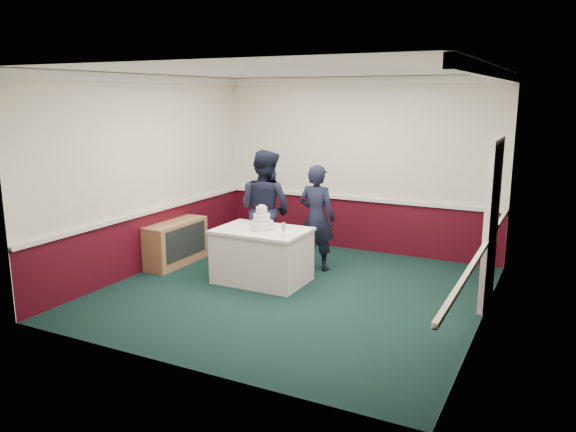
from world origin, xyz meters
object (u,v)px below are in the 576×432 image
at_px(champagne_flute, 283,228).
at_px(sideboard, 176,243).
at_px(person_man, 265,209).
at_px(cake_knife, 253,232).
at_px(person_woman, 317,218).
at_px(cake_table, 262,255).
at_px(wedding_cake, 262,222).

bearing_deg(champagne_flute, sideboard, 169.33).
xyz_separation_m(champagne_flute, person_man, (-0.81, 0.95, 0.01)).
bearing_deg(sideboard, champagne_flute, -10.67).
bearing_deg(person_man, cake_knife, 117.85).
distance_m(sideboard, person_woman, 2.32).
distance_m(cake_table, cake_knife, 0.44).
relative_size(person_man, person_woman, 1.13).
distance_m(cake_knife, person_man, 0.92).
relative_size(cake_table, person_woman, 0.80).
distance_m(person_man, person_woman, 0.82).
bearing_deg(cake_table, champagne_flute, -29.25).
relative_size(sideboard, cake_table, 0.91).
bearing_deg(wedding_cake, champagne_flute, -29.25).
distance_m(champagne_flute, person_man, 1.25).
height_order(sideboard, cake_knife, cake_knife).
height_order(cake_knife, champagne_flute, champagne_flute).
height_order(wedding_cake, person_woman, person_woman).
distance_m(champagne_flute, person_woman, 1.20).
distance_m(sideboard, wedding_cake, 1.76).
bearing_deg(champagne_flute, cake_table, 150.75).
bearing_deg(cake_knife, sideboard, 154.80).
xyz_separation_m(cake_knife, person_woman, (0.49, 1.12, 0.04)).
height_order(champagne_flute, person_woman, person_woman).
distance_m(sideboard, champagne_flute, 2.28).
xyz_separation_m(sideboard, cake_knife, (1.64, -0.33, 0.44)).
bearing_deg(champagne_flute, cake_knife, 171.42).
bearing_deg(champagne_flute, person_man, 130.76).
height_order(sideboard, champagne_flute, champagne_flute).
bearing_deg(wedding_cake, person_man, 115.32).
height_order(wedding_cake, champagne_flute, wedding_cake).
bearing_deg(cake_table, cake_knife, -98.53).
distance_m(wedding_cake, person_man, 0.74).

